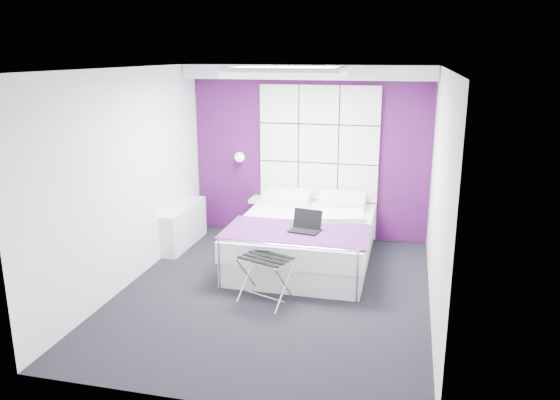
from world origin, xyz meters
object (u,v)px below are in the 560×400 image
object	(u,v)px
radiator	(184,226)
luggage_rack	(266,280)
laptop	(306,226)
nightstand	(266,200)
bed	(305,239)
wall_lamp	(240,157)

from	to	relation	value
radiator	luggage_rack	bearing A→B (deg)	-43.27
radiator	laptop	xyz separation A→B (m)	(1.96, -0.74, 0.38)
nightstand	luggage_rack	bearing A→B (deg)	-75.20
bed	laptop	size ratio (longest dim) A/B	5.93
nightstand	bed	bearing A→B (deg)	-50.69
wall_lamp	nightstand	bearing A→B (deg)	-5.47
bed	nightstand	xyz separation A→B (m)	(-0.79, 0.97, 0.25)
luggage_rack	radiator	bearing A→B (deg)	157.54
nightstand	luggage_rack	xyz separation A→B (m)	(0.60, -2.28, -0.30)
wall_lamp	bed	size ratio (longest dim) A/B	0.07
wall_lamp	nightstand	xyz separation A→B (m)	(0.42, -0.04, -0.65)
wall_lamp	luggage_rack	xyz separation A→B (m)	(1.02, -2.32, -0.95)
bed	radiator	bearing A→B (deg)	172.37
wall_lamp	radiator	bearing A→B (deg)	-130.10
wall_lamp	laptop	bearing A→B (deg)	-48.79
luggage_rack	laptop	world-z (taller)	laptop
radiator	nightstand	size ratio (longest dim) A/B	2.56
nightstand	laptop	world-z (taller)	laptop
nightstand	laptop	size ratio (longest dim) A/B	1.27
wall_lamp	luggage_rack	bearing A→B (deg)	-66.28
bed	luggage_rack	world-z (taller)	bed
wall_lamp	nightstand	distance (m)	0.77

